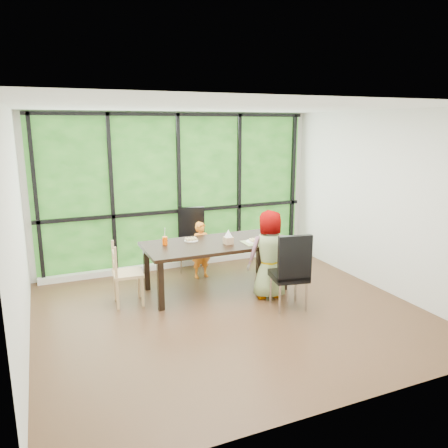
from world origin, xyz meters
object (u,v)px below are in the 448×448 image
(chair_window_leather, at_px, (192,240))
(tissue_box, at_px, (228,240))
(chair_end_beech, at_px, (128,273))
(child_older, at_px, (271,254))
(orange_cup, at_px, (165,241))
(plate_far, at_px, (191,240))
(green_cup, at_px, (276,238))
(child_toddler, at_px, (201,250))
(white_mug, at_px, (272,232))
(dining_table, at_px, (215,266))
(plate_near, at_px, (254,242))
(chair_interior_leather, at_px, (289,270))

(chair_window_leather, relative_size, tissue_box, 8.66)
(chair_end_beech, height_order, child_older, child_older)
(chair_end_beech, height_order, orange_cup, chair_end_beech)
(child_older, height_order, plate_far, child_older)
(orange_cup, bearing_deg, tissue_box, -20.21)
(orange_cup, xyz_separation_m, tissue_box, (0.88, -0.32, -0.01))
(orange_cup, bearing_deg, green_cup, -17.30)
(child_toddler, xyz_separation_m, white_mug, (1.01, -0.55, 0.33))
(chair_window_leather, height_order, plate_far, chair_window_leather)
(dining_table, bearing_deg, orange_cup, 165.83)
(child_toddler, height_order, green_cup, child_toddler)
(chair_window_leather, bearing_deg, tissue_box, -63.36)
(child_toddler, distance_m, plate_near, 1.03)
(white_mug, bearing_deg, child_older, -120.40)
(plate_near, bearing_deg, child_older, -78.19)
(chair_interior_leather, relative_size, white_mug, 11.25)
(child_older, bearing_deg, chair_window_leather, -56.44)
(child_older, bearing_deg, child_toddler, -50.79)
(chair_end_beech, height_order, white_mug, chair_end_beech)
(plate_near, xyz_separation_m, green_cup, (0.31, -0.11, 0.05))
(chair_window_leather, distance_m, green_cup, 1.63)
(child_toddler, distance_m, plate_far, 0.56)
(chair_window_leather, bearing_deg, plate_far, -91.37)
(orange_cup, xyz_separation_m, green_cup, (1.59, -0.50, -0.01))
(chair_interior_leather, distance_m, child_older, 0.45)
(chair_end_beech, bearing_deg, plate_far, -72.49)
(chair_interior_leather, bearing_deg, green_cup, -94.35)
(chair_interior_leather, xyz_separation_m, chair_end_beech, (-2.01, 1.00, -0.09))
(green_cup, height_order, white_mug, green_cup)
(chair_end_beech, bearing_deg, white_mug, -84.07)
(plate_near, relative_size, green_cup, 2.39)
(chair_interior_leather, height_order, tissue_box, chair_interior_leather)
(child_older, bearing_deg, plate_near, -66.97)
(chair_end_beech, bearing_deg, plate_near, -91.92)
(chair_window_leather, xyz_separation_m, white_mug, (1.04, -0.96, 0.26))
(chair_interior_leather, distance_m, plate_near, 0.84)
(child_older, relative_size, green_cup, 12.25)
(orange_cup, bearing_deg, plate_near, -16.90)
(chair_interior_leather, distance_m, white_mug, 1.16)
(child_toddler, xyz_separation_m, child_older, (0.63, -1.19, 0.18))
(chair_interior_leather, relative_size, green_cup, 10.17)
(dining_table, relative_size, plate_far, 10.14)
(white_mug, bearing_deg, green_cup, -110.78)
(chair_interior_leather, xyz_separation_m, orange_cup, (-1.41, 1.20, 0.27))
(orange_cup, height_order, green_cup, orange_cup)
(chair_end_beech, height_order, plate_near, chair_end_beech)
(dining_table, relative_size, green_cup, 20.14)
(chair_end_beech, xyz_separation_m, white_mug, (2.34, 0.08, 0.35))
(dining_table, relative_size, plate_near, 8.43)
(green_cup, bearing_deg, child_toddler, 133.00)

